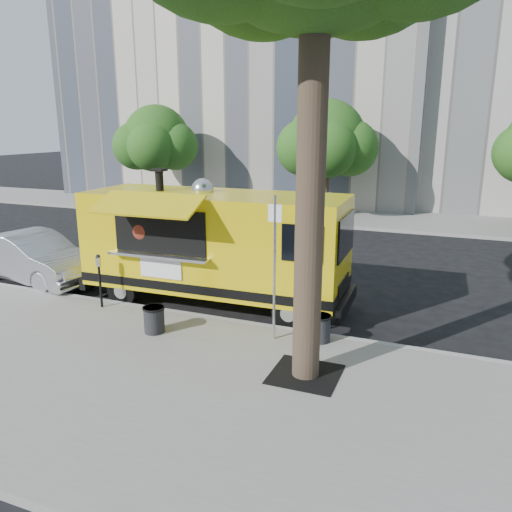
{
  "coord_description": "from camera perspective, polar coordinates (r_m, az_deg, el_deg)",
  "views": [
    {
      "loc": [
        4.78,
        -10.62,
        4.47
      ],
      "look_at": [
        0.53,
        0.0,
        1.46
      ],
      "focal_mm": 35.0,
      "sensor_mm": 36.0,
      "label": 1
    }
  ],
  "objects": [
    {
      "name": "parking_meter",
      "position": [
        12.6,
        -17.47,
        -2.02
      ],
      "size": [
        0.11,
        0.11,
        1.33
      ],
      "color": "black",
      "rests_on": "sidewalk"
    },
    {
      "name": "trash_bin_right",
      "position": [
        10.41,
        7.32,
        -8.08
      ],
      "size": [
        0.47,
        0.47,
        0.56
      ],
      "color": "black",
      "rests_on": "sidewalk"
    },
    {
      "name": "far_tree_b",
      "position": [
        24.04,
        8.1,
        13.09
      ],
      "size": [
        3.6,
        3.6,
        5.5
      ],
      "color": "#33261C",
      "rests_on": "far_sidewalk"
    },
    {
      "name": "sidewalk",
      "position": [
        9.28,
        -12.69,
        -13.92
      ],
      "size": [
        60.0,
        6.0,
        0.15
      ],
      "primitive_type": "cube",
      "color": "gray",
      "rests_on": "ground"
    },
    {
      "name": "tree_well",
      "position": [
        9.2,
        5.65,
        -13.3
      ],
      "size": [
        1.2,
        1.2,
        0.02
      ],
      "primitive_type": "cube",
      "color": "black",
      "rests_on": "sidewalk"
    },
    {
      "name": "sedan",
      "position": [
        15.91,
        -24.06,
        -0.16
      ],
      "size": [
        4.61,
        2.32,
        1.45
      ],
      "primitive_type": "imported",
      "rotation": [
        0.0,
        0.0,
        1.39
      ],
      "color": "#A4A7AB",
      "rests_on": "ground"
    },
    {
      "name": "food_truck",
      "position": [
        12.51,
        -4.93,
        1.38
      ],
      "size": [
        6.9,
        3.29,
        3.38
      ],
      "rotation": [
        0.0,
        0.0,
        0.03
      ],
      "color": "yellow",
      "rests_on": "ground"
    },
    {
      "name": "building_left",
      "position": [
        35.84,
        0.46,
        26.88
      ],
      "size": [
        22.0,
        14.0,
        24.0
      ],
      "primitive_type": "cube",
      "color": "#C0B4A0",
      "rests_on": "ground"
    },
    {
      "name": "ground",
      "position": [
        12.48,
        -2.27,
        -6.25
      ],
      "size": [
        120.0,
        120.0,
        0.0
      ],
      "primitive_type": "plane",
      "color": "black",
      "rests_on": "ground"
    },
    {
      "name": "far_sidewalk",
      "position": [
        24.98,
        10.46,
        4.37
      ],
      "size": [
        60.0,
        5.0,
        0.15
      ],
      "primitive_type": "cube",
      "color": "gray",
      "rests_on": "ground"
    },
    {
      "name": "sign_post",
      "position": [
        9.98,
        2.13,
        -0.48
      ],
      "size": [
        0.28,
        0.06,
        3.0
      ],
      "color": "silver",
      "rests_on": "sidewalk"
    },
    {
      "name": "curb",
      "position": [
        11.67,
        -4.15,
        -7.41
      ],
      "size": [
        60.0,
        0.14,
        0.16
      ],
      "primitive_type": "cube",
      "color": "#999993",
      "rests_on": "ground"
    },
    {
      "name": "trash_bin_left",
      "position": [
        10.97,
        -11.57,
        -7.03
      ],
      "size": [
        0.47,
        0.47,
        0.57
      ],
      "color": "black",
      "rests_on": "sidewalk"
    },
    {
      "name": "far_tree_a",
      "position": [
        27.28,
        -11.29,
        13.02
      ],
      "size": [
        3.42,
        3.42,
        5.36
      ],
      "color": "#33261C",
      "rests_on": "far_sidewalk"
    }
  ]
}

